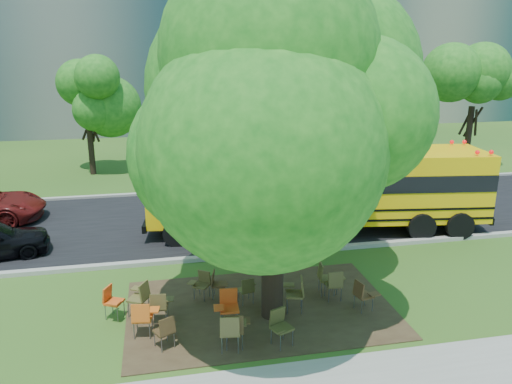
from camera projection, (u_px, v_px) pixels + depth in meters
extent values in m
plane|color=#274E18|center=(221.00, 304.00, 13.63)|extent=(160.00, 160.00, 0.00)
cube|color=#382819|center=(260.00, 308.00, 13.35)|extent=(7.00, 4.50, 0.03)
cube|color=black|center=(198.00, 220.00, 20.22)|extent=(80.00, 8.00, 0.04)
cube|color=gray|center=(209.00, 258.00, 16.44)|extent=(80.00, 0.25, 0.14)
cube|color=gray|center=(190.00, 192.00, 24.06)|extent=(80.00, 0.25, 0.14)
cylinder|color=black|center=(91.00, 143.00, 27.26)|extent=(0.32, 0.32, 3.50)
sphere|color=#165F15|center=(86.00, 97.00, 26.57)|extent=(4.80, 4.80, 4.80)
cylinder|color=black|center=(329.00, 135.00, 27.77)|extent=(0.38, 0.38, 4.20)
sphere|color=#165F15|center=(331.00, 81.00, 26.96)|extent=(5.60, 5.60, 5.60)
cylinder|color=black|center=(468.00, 138.00, 28.44)|extent=(0.34, 0.34, 3.60)
sphere|color=#165F15|center=(474.00, 93.00, 27.74)|extent=(5.00, 5.00, 5.00)
cylinder|color=black|center=(273.00, 244.00, 12.44)|extent=(0.56, 0.56, 4.04)
sphere|color=#165F15|center=(274.00, 120.00, 11.59)|extent=(7.20, 7.20, 7.20)
cube|color=#F0B307|center=(335.00, 185.00, 18.69)|extent=(11.44, 4.01, 2.49)
cube|color=black|center=(343.00, 177.00, 18.63)|extent=(10.84, 3.97, 0.61)
cube|color=#F0B307|center=(168.00, 208.00, 18.50)|extent=(1.61, 2.40, 0.97)
cube|color=black|center=(334.00, 201.00, 18.86)|extent=(11.46, 4.04, 0.08)
cube|color=black|center=(334.00, 210.00, 18.97)|extent=(11.46, 4.04, 0.08)
cylinder|color=black|center=(178.00, 233.00, 17.45)|extent=(1.05, 0.44, 1.02)
cylinder|color=black|center=(183.00, 210.00, 19.89)|extent=(1.05, 0.44, 1.02)
cylinder|color=black|center=(421.00, 227.00, 18.02)|extent=(1.05, 0.44, 1.02)
cylinder|color=black|center=(397.00, 206.00, 20.46)|extent=(1.05, 0.44, 1.02)
cylinder|color=black|center=(460.00, 226.00, 18.11)|extent=(1.05, 0.44, 1.02)
cylinder|color=black|center=(431.00, 205.00, 20.55)|extent=(1.05, 0.44, 1.02)
cube|color=#CF5816|center=(143.00, 318.00, 11.96)|extent=(0.52, 0.50, 0.05)
cube|color=#CF5816|center=(140.00, 313.00, 11.70)|extent=(0.45, 0.17, 0.44)
cube|color=#CF5816|center=(154.00, 310.00, 12.08)|extent=(0.28, 0.34, 0.03)
cylinder|color=slate|center=(137.00, 323.00, 12.19)|extent=(0.03, 0.03, 0.49)
cylinder|color=slate|center=(150.00, 331.00, 11.86)|extent=(0.03, 0.03, 0.49)
cube|color=#483E1F|center=(159.00, 306.00, 12.56)|extent=(0.47, 0.45, 0.05)
cube|color=#483E1F|center=(158.00, 302.00, 12.33)|extent=(0.41, 0.14, 0.41)
cube|color=#483E1F|center=(169.00, 299.00, 12.69)|extent=(0.25, 0.31, 0.03)
cylinder|color=slate|center=(154.00, 311.00, 12.78)|extent=(0.02, 0.02, 0.45)
cylinder|color=slate|center=(166.00, 318.00, 12.48)|extent=(0.02, 0.02, 0.45)
cube|color=#3E2B16|center=(164.00, 331.00, 11.48)|extent=(0.55, 0.54, 0.05)
cube|color=#3E2B16|center=(167.00, 326.00, 11.29)|extent=(0.39, 0.27, 0.39)
cube|color=#3E2B16|center=(170.00, 321.00, 11.70)|extent=(0.32, 0.34, 0.03)
cylinder|color=slate|center=(155.00, 339.00, 11.57)|extent=(0.02, 0.02, 0.44)
cylinder|color=slate|center=(174.00, 340.00, 11.52)|extent=(0.02, 0.02, 0.44)
cube|color=#CE4816|center=(229.00, 309.00, 12.36)|extent=(0.50, 0.48, 0.06)
cube|color=#CE4816|center=(228.00, 296.00, 12.48)|extent=(0.45, 0.14, 0.45)
cube|color=#CE4816|center=(219.00, 308.00, 12.14)|extent=(0.27, 0.33, 0.03)
cylinder|color=slate|center=(238.00, 321.00, 12.27)|extent=(0.03, 0.03, 0.50)
cylinder|color=slate|center=(221.00, 314.00, 12.59)|extent=(0.03, 0.03, 0.50)
cube|color=#49331A|center=(234.00, 329.00, 11.52)|extent=(0.51, 0.49, 0.05)
cube|color=#49331A|center=(234.00, 324.00, 11.27)|extent=(0.43, 0.17, 0.42)
cube|color=#49331A|center=(245.00, 321.00, 11.63)|extent=(0.28, 0.33, 0.03)
cylinder|color=slate|center=(227.00, 334.00, 11.75)|extent=(0.03, 0.03, 0.48)
cylinder|color=slate|center=(242.00, 342.00, 11.41)|extent=(0.03, 0.03, 0.48)
cube|color=#413E1C|center=(282.00, 328.00, 11.56)|extent=(0.57, 0.56, 0.05)
cube|color=#413E1C|center=(277.00, 316.00, 11.65)|extent=(0.42, 0.26, 0.42)
cube|color=#413E1C|center=(277.00, 329.00, 11.27)|extent=(0.33, 0.36, 0.03)
cylinder|color=slate|center=(293.00, 338.00, 11.58)|extent=(0.03, 0.03, 0.47)
cylinder|color=slate|center=(271.00, 336.00, 11.67)|extent=(0.03, 0.03, 0.47)
cube|color=brown|center=(294.00, 294.00, 13.09)|extent=(0.55, 0.56, 0.06)
cube|color=brown|center=(302.00, 286.00, 13.01)|extent=(0.21, 0.46, 0.45)
cube|color=brown|center=(288.00, 285.00, 13.31)|extent=(0.36, 0.31, 0.03)
cylinder|color=slate|center=(287.00, 306.00, 12.98)|extent=(0.03, 0.03, 0.50)
cylinder|color=slate|center=(301.00, 300.00, 13.33)|extent=(0.03, 0.03, 0.50)
cube|color=#51331C|center=(364.00, 295.00, 13.14)|extent=(0.48, 0.50, 0.05)
cube|color=#51331C|center=(359.00, 289.00, 13.01)|extent=(0.18, 0.41, 0.40)
cube|color=#51331C|center=(374.00, 294.00, 12.95)|extent=(0.32, 0.28, 0.03)
cylinder|color=slate|center=(365.00, 299.00, 13.42)|extent=(0.02, 0.02, 0.45)
cylinder|color=slate|center=(362.00, 307.00, 12.99)|extent=(0.02, 0.02, 0.45)
cube|color=brown|center=(138.00, 299.00, 12.86)|extent=(0.61, 0.62, 0.06)
cube|color=brown|center=(144.00, 291.00, 12.74)|extent=(0.31, 0.44, 0.45)
cube|color=brown|center=(138.00, 289.00, 13.11)|extent=(0.39, 0.36, 0.03)
cylinder|color=slate|center=(128.00, 310.00, 12.81)|extent=(0.03, 0.03, 0.50)
cylinder|color=slate|center=(149.00, 305.00, 13.05)|extent=(0.03, 0.03, 0.50)
cube|color=brown|center=(202.00, 286.00, 13.77)|extent=(0.52, 0.52, 0.05)
cube|color=brown|center=(204.00, 276.00, 13.86)|extent=(0.35, 0.28, 0.37)
cube|color=brown|center=(192.00, 282.00, 13.71)|extent=(0.31, 0.32, 0.03)
cylinder|color=slate|center=(204.00, 296.00, 13.63)|extent=(0.02, 0.02, 0.41)
cylinder|color=slate|center=(200.00, 289.00, 14.02)|extent=(0.02, 0.02, 0.41)
cube|color=#443018|center=(219.00, 285.00, 13.81)|extent=(0.46, 0.47, 0.05)
cube|color=#443018|center=(213.00, 278.00, 13.76)|extent=(0.18, 0.38, 0.37)
cube|color=#443018|center=(223.00, 285.00, 13.56)|extent=(0.30, 0.26, 0.03)
cylinder|color=slate|center=(226.00, 289.00, 14.01)|extent=(0.02, 0.02, 0.42)
cylinder|color=slate|center=(213.00, 294.00, 13.72)|extent=(0.02, 0.02, 0.42)
cube|color=brown|center=(246.00, 290.00, 13.53)|extent=(0.45, 0.43, 0.04)
cube|color=brown|center=(248.00, 286.00, 13.34)|extent=(0.37, 0.16, 0.36)
cube|color=brown|center=(251.00, 283.00, 13.70)|extent=(0.25, 0.29, 0.03)
cylinder|color=slate|center=(238.00, 295.00, 13.66)|extent=(0.02, 0.02, 0.40)
cylinder|color=slate|center=(253.00, 298.00, 13.52)|extent=(0.02, 0.02, 0.40)
cube|color=brown|center=(327.00, 279.00, 14.02)|extent=(0.49, 0.51, 0.05)
cube|color=brown|center=(320.00, 271.00, 13.94)|extent=(0.16, 0.44, 0.43)
cube|color=brown|center=(334.00, 278.00, 13.74)|extent=(0.33, 0.27, 0.03)
cylinder|color=slate|center=(332.00, 283.00, 14.27)|extent=(0.03, 0.03, 0.48)
cylinder|color=slate|center=(321.00, 290.00, 13.90)|extent=(0.03, 0.03, 0.48)
cube|color=brown|center=(333.00, 284.00, 13.72)|extent=(0.44, 0.42, 0.05)
cube|color=brown|center=(336.00, 280.00, 13.48)|extent=(0.42, 0.11, 0.42)
cube|color=brown|center=(340.00, 277.00, 13.86)|extent=(0.23, 0.29, 0.03)
cylinder|color=slate|center=(325.00, 290.00, 13.92)|extent=(0.02, 0.02, 0.47)
cylinder|color=slate|center=(341.00, 294.00, 13.64)|extent=(0.02, 0.02, 0.47)
cube|color=#D74E16|center=(114.00, 302.00, 12.79)|extent=(0.55, 0.56, 0.05)
cube|color=#D74E16|center=(107.00, 293.00, 12.78)|extent=(0.26, 0.40, 0.40)
cube|color=#D74E16|center=(114.00, 303.00, 12.50)|extent=(0.35, 0.32, 0.03)
cylinder|color=slate|center=(124.00, 307.00, 12.97)|extent=(0.02, 0.02, 0.45)
cylinder|color=slate|center=(105.00, 312.00, 12.74)|extent=(0.02, 0.02, 0.45)
cube|color=brown|center=(230.00, 331.00, 11.38)|extent=(0.52, 0.50, 0.05)
cube|color=brown|center=(230.00, 327.00, 11.13)|extent=(0.45, 0.17, 0.44)
cube|color=brown|center=(241.00, 322.00, 11.51)|extent=(0.28, 0.34, 0.03)
cylinder|color=slate|center=(222.00, 337.00, 11.62)|extent=(0.03, 0.03, 0.49)
cylinder|color=slate|center=(238.00, 345.00, 11.28)|extent=(0.03, 0.03, 0.49)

